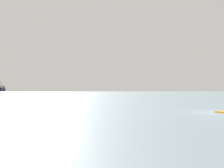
{
  "coord_description": "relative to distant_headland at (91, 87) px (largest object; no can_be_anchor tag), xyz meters",
  "views": [
    {
      "loc": [
        -10.15,
        -16.92,
        1.56
      ],
      "look_at": [
        -5.74,
        18.66,
        2.56
      ],
      "focal_mm": 40.54,
      "sensor_mm": 36.0,
      "label": 1
    }
  ],
  "objects": [
    {
      "name": "ground_plane",
      "position": [
        -43.05,
        -1315.71,
        -23.28
      ],
      "size": [
        4000.0,
        4000.0,
        0.0
      ],
      "primitive_type": "plane",
      "color": "gray"
    },
    {
      "name": "distant_headland",
      "position": [
        0.0,
        0.0,
        0.0
      ],
      "size": [
        1331.64,
        631.87,
        46.55
      ],
      "primitive_type": "cube",
      "rotation": [
        0.0,
        0.0,
        0.22
      ],
      "color": "#756B56",
      "rests_on": "ground_plane"
    }
  ]
}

